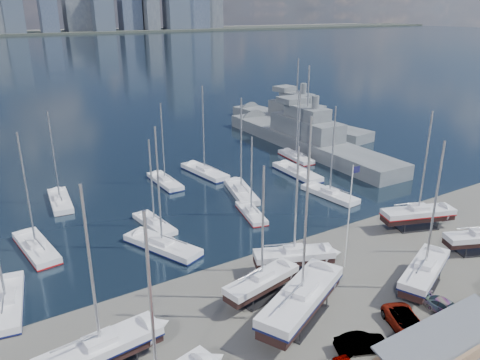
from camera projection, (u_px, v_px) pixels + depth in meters
ground at (323, 290)px, 47.66m from camera, size 1400.00×1400.00×0.00m
sailboat_cradle_0 at (101, 349)px, 36.39m from camera, size 10.03×3.72×15.85m
sailboat_cradle_2 at (262, 281)px, 45.68m from camera, size 8.70×3.92×13.90m
sailboat_cradle_3 at (302, 299)px, 42.46m from camera, size 12.24×8.20×19.09m
sailboat_cradle_4 at (294, 256)px, 50.39m from camera, size 8.90×5.51×14.23m
sailboat_cradle_5 at (425, 271)px, 47.32m from camera, size 9.98×6.25×15.68m
sailboat_cradle_6 at (418, 214)px, 60.54m from camera, size 9.91×5.75×15.51m
sailboat_cradle_7 at (479, 238)px, 54.33m from camera, size 8.25×5.26×13.31m
sailboat_moored_0 at (7, 304)px, 44.92m from camera, size 4.56×10.52×15.22m
sailboat_moored_1 at (36, 249)px, 55.28m from camera, size 3.98×10.41×15.18m
sailboat_moored_2 at (60, 202)px, 68.76m from camera, size 3.62×9.78×14.43m
sailboat_moored_3 at (162, 247)px, 55.81m from camera, size 6.74×10.83×15.70m
sailboat_moored_4 at (155, 224)px, 61.54m from camera, size 3.15×8.43×12.44m
sailboat_moored_5 at (165, 182)px, 76.57m from camera, size 2.68×9.37×13.99m
sailboat_moored_6 at (251, 214)px, 64.80m from camera, size 4.07×8.20×11.81m
sailboat_moored_7 at (241, 193)px, 72.14m from camera, size 5.67×10.79×15.69m
sailboat_moored_8 at (205, 173)px, 81.05m from camera, size 4.32×10.99×15.99m
sailboat_moored_9 at (330, 195)px, 71.27m from camera, size 3.69×9.89×14.59m
sailboat_moored_10 at (297, 173)px, 80.76m from camera, size 3.53×11.07×16.37m
sailboat_moored_11 at (296, 158)px, 89.23m from camera, size 3.48×9.44×13.80m
naval_ship_east at (305, 140)px, 95.94m from camera, size 9.64×49.03×18.39m
naval_ship_west at (296, 120)px, 113.46m from camera, size 11.77×41.37×17.68m
car_b at (362, 343)px, 39.02m from camera, size 4.76×3.18×1.48m
car_c at (407, 324)px, 41.33m from camera, size 4.71×6.36×1.60m
car_d at (447, 308)px, 43.79m from camera, size 2.09×4.53×1.28m
flagpole at (350, 210)px, 49.83m from camera, size 1.05×0.12×11.91m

